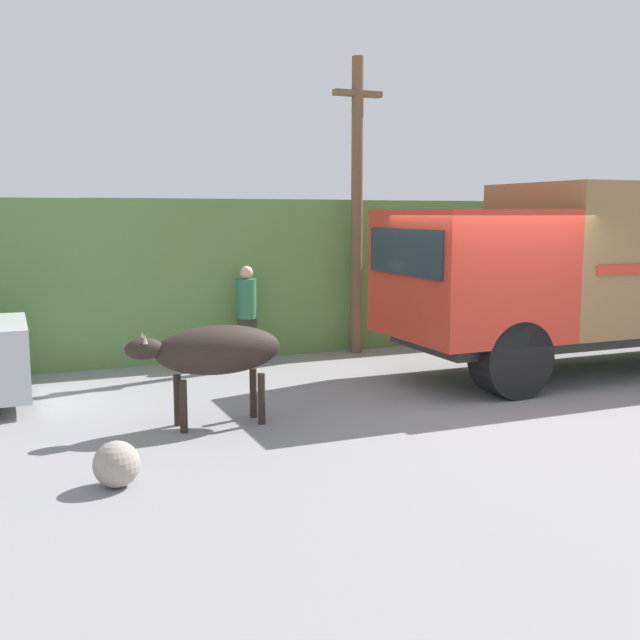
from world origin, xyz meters
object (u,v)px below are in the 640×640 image
Objects in this scene: brown_cow at (215,352)px; utility_pole at (357,201)px; roadside_rock at (117,464)px; cargo_truck at (607,266)px; pedestrian_on_hill at (247,310)px.

utility_pole reaches higher than brown_cow.
utility_pole is 7.69m from roadside_rock.
cargo_truck is at bearing 16.37° from roadside_rock.
cargo_truck is at bearing -44.17° from utility_pole.
pedestrian_on_hill is 5.90m from roadside_rock.
utility_pole is at bearing 46.72° from roadside_rock.
utility_pole reaches higher than cargo_truck.
cargo_truck reaches higher than roadside_rock.
roadside_rock is (-2.86, -5.12, -0.69)m from pedestrian_on_hill.
cargo_truck is 8.47m from roadside_rock.
cargo_truck is 6.70m from brown_cow.
pedestrian_on_hill is at bearing 58.09° from brown_cow.
utility_pole is 12.01× the size of roadside_rock.
utility_pole is (2.12, 0.17, 1.82)m from pedestrian_on_hill.
brown_cow is 2.26m from roadside_rock.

